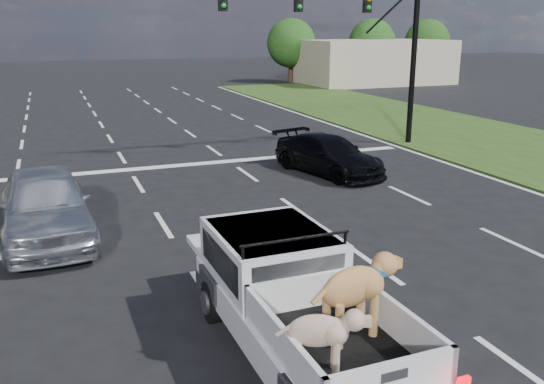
{
  "coord_description": "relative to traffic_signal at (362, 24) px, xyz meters",
  "views": [
    {
      "loc": [
        -4.04,
        -9.23,
        4.59
      ],
      "look_at": [
        0.3,
        2.0,
        1.15
      ],
      "focal_mm": 38.0,
      "sensor_mm": 36.0,
      "label": 1
    }
  ],
  "objects": [
    {
      "name": "traffic_signal",
      "position": [
        0.0,
        0.0,
        0.0
      ],
      "size": [
        9.11,
        0.31,
        7.0
      ],
      "color": "black",
      "rests_on": "ground"
    },
    {
      "name": "building_right",
      "position": [
        14.8,
        23.5,
        -2.93
      ],
      "size": [
        12.0,
        7.0,
        3.6
      ],
      "primitive_type": "cube",
      "color": "tan",
      "rests_on": "ground"
    },
    {
      "name": "tree_far_d",
      "position": [
        8.8,
        27.5,
        -1.44
      ],
      "size": [
        4.2,
        4.2,
        5.4
      ],
      "color": "#332114",
      "rests_on": "ground"
    },
    {
      "name": "pickup_truck",
      "position": [
        -8.25,
        -13.0,
        -3.86
      ],
      "size": [
        2.03,
        4.9,
        1.82
      ],
      "rotation": [
        0.0,
        0.0,
        0.02
      ],
      "color": "black",
      "rests_on": "ground"
    },
    {
      "name": "road_markings",
      "position": [
        -7.2,
        -3.94,
        -4.72
      ],
      "size": [
        17.75,
        60.0,
        0.01
      ],
      "color": "silver",
      "rests_on": "ground"
    },
    {
      "name": "black_coupe",
      "position": [
        -2.92,
        -3.32,
        -4.11
      ],
      "size": [
        2.78,
        4.55,
        1.23
      ],
      "primitive_type": "imported",
      "rotation": [
        0.0,
        0.0,
        0.27
      ],
      "color": "black",
      "rests_on": "ground"
    },
    {
      "name": "silver_sedan",
      "position": [
        -11.54,
        -6.48,
        -3.93
      ],
      "size": [
        2.09,
        4.77,
        1.6
      ],
      "primitive_type": "imported",
      "rotation": [
        0.0,
        0.0,
        0.04
      ],
      "color": "silver",
      "rests_on": "ground"
    },
    {
      "name": "tree_far_f",
      "position": [
        22.8,
        27.5,
        -1.44
      ],
      "size": [
        4.2,
        4.2,
        5.4
      ],
      "color": "#332114",
      "rests_on": "ground"
    },
    {
      "name": "ground",
      "position": [
        -7.2,
        -10.5,
        -4.73
      ],
      "size": [
        160.0,
        160.0,
        0.0
      ],
      "primitive_type": "plane",
      "color": "black",
      "rests_on": "ground"
    },
    {
      "name": "tree_far_e",
      "position": [
        16.8,
        27.5,
        -1.44
      ],
      "size": [
        4.2,
        4.2,
        5.4
      ],
      "color": "#332114",
      "rests_on": "ground"
    }
  ]
}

